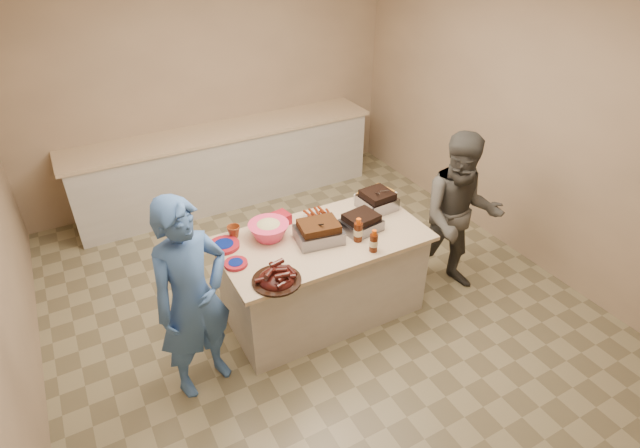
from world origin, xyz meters
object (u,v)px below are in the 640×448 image
coleslaw_bowl (269,238)px  plastic_cup (234,237)px  roasting_pan (376,208)px  bbq_bottle_b (358,241)px  bbq_bottle_a (373,251)px  island (323,311)px  guest_gray (447,284)px  guest_blue (207,378)px  mustard_bottle (312,238)px  rib_platter (277,281)px

coleslaw_bowl → plastic_cup: (-0.24, 0.15, 0.00)m
roasting_pan → bbq_bottle_b: bbq_bottle_b is taller
bbq_bottle_a → bbq_bottle_b: bbq_bottle_b is taller
island → coleslaw_bowl: bearing=152.3°
guest_gray → plastic_cup: bearing=-167.0°
island → guest_gray: island is taller
bbq_bottle_b → plastic_cup: bbq_bottle_b is taller
bbq_bottle_a → guest_blue: size_ratio=0.12×
guest_blue → mustard_bottle: bearing=-2.4°
coleslaw_bowl → plastic_cup: size_ratio=3.05×
rib_platter → coleslaw_bowl: (0.18, 0.54, 0.00)m
bbq_bottle_a → mustard_bottle: (-0.33, 0.38, 0.00)m
rib_platter → bbq_bottle_a: 0.82m
roasting_pan → bbq_bottle_a: bbq_bottle_a is taller
rib_platter → mustard_bottle: size_ratio=2.88×
mustard_bottle → island: bearing=-21.0°
roasting_pan → bbq_bottle_b: (-0.42, -0.35, 0.00)m
rib_platter → guest_gray: (1.80, 0.09, -0.80)m
bbq_bottle_a → roasting_pan: bearing=53.4°
island → bbq_bottle_a: bbq_bottle_a is taller
rib_platter → guest_gray: size_ratio=0.23×
guest_blue → guest_gray: size_ratio=1.04×
roasting_pan → guest_gray: 1.08m
island → plastic_cup: size_ratio=15.65×
roasting_pan → guest_blue: (-1.79, -0.40, -0.80)m
coleslaw_bowl → bbq_bottle_a: size_ratio=1.73×
roasting_pan → plastic_cup: 1.28m
mustard_bottle → guest_gray: size_ratio=0.08×
mustard_bottle → guest_gray: (1.32, -0.28, -0.80)m
rib_platter → plastic_cup: bearing=95.3°
bbq_bottle_a → plastic_cup: (-0.88, 0.71, 0.00)m
bbq_bottle_a → plastic_cup: bearing=141.1°
rib_platter → guest_gray: bearing=2.7°
rib_platter → plastic_cup: rib_platter is taller
rib_platter → guest_blue: 1.00m
island → roasting_pan: roasting_pan is taller
roasting_pan → bbq_bottle_a: bearing=-130.4°
mustard_bottle → rib_platter: bearing=-143.2°
guest_blue → guest_gray: guest_gray is taller
roasting_pan → guest_blue: 2.01m
rib_platter → coleslaw_bowl: 0.57m
mustard_bottle → plastic_cup: 0.64m
roasting_pan → bbq_bottle_a: size_ratio=1.49×
guest_gray → guest_blue: bearing=-149.5°
island → plastic_cup: 1.08m
roasting_pan → bbq_bottle_b: 0.55m
island → mustard_bottle: 0.81m
bbq_bottle_a → coleslaw_bowl: bearing=138.7°
coleslaw_bowl → rib_platter: bearing=-108.5°
coleslaw_bowl → guest_blue: 1.19m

